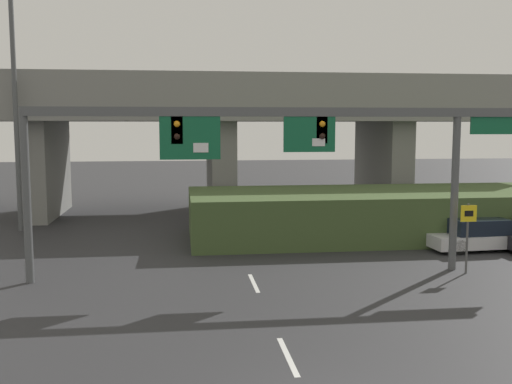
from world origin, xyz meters
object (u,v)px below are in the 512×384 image
object	(u,v)px
speed_limit_sign	(468,228)
signal_gantry	(288,137)
parked_sedan_near_right	(479,235)
highway_light_pole_near	(14,78)

from	to	relation	value
speed_limit_sign	signal_gantry	bearing A→B (deg)	174.32
signal_gantry	parked_sedan_near_right	world-z (taller)	signal_gantry
signal_gantry	speed_limit_sign	size ratio (longest dim) A/B	7.48
signal_gantry	speed_limit_sign	world-z (taller)	signal_gantry
signal_gantry	parked_sedan_near_right	size ratio (longest dim) A/B	4.06
highway_light_pole_near	speed_limit_sign	bearing A→B (deg)	-31.42
highway_light_pole_near	parked_sedan_near_right	xyz separation A→B (m)	(21.07, -7.36, -7.10)
signal_gantry	speed_limit_sign	bearing A→B (deg)	-5.68
speed_limit_sign	parked_sedan_near_right	size ratio (longest dim) A/B	0.54
signal_gantry	highway_light_pole_near	bearing A→B (deg)	138.31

